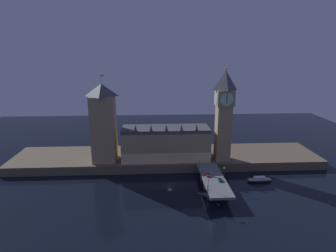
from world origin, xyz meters
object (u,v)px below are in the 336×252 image
Objects in this scene: car_northbound_lead at (208,175)px; pedestrian_near_rail at (208,186)px; victoria_tower at (103,123)px; street_lamp_far at (199,162)px; clock_tower at (224,113)px; pedestrian_far_rail at (202,172)px; street_lamp_mid at (224,171)px; car_southbound_lead at (220,180)px; street_lamp_near at (208,183)px; boat_downstream at (260,180)px; pedestrian_mid_walk at (223,176)px.

car_northbound_lead is 2.67× the size of pedestrian_near_rail.
street_lamp_far is (62.33, -19.54, -21.78)m from victoria_tower.
clock_tower reaches higher than pedestrian_far_rail.
car_northbound_lead is 4.88m from pedestrian_far_rail.
pedestrian_near_rail is at bearing -135.85° from street_lamp_mid.
car_southbound_lead is at bearing -50.51° from car_northbound_lead.
street_lamp_mid is 1.06× the size of street_lamp_far.
pedestrian_near_rail is (-18.01, -42.93, -31.71)m from clock_tower.
street_lamp_near is 0.44× the size of boat_downstream.
pedestrian_far_rail is 8.03m from street_lamp_far.
street_lamp_far is at bearing -137.99° from clock_tower.
victoria_tower is at bearing 156.78° from pedestrian_far_rail.
pedestrian_near_rail reaches higher than pedestrian_mid_walk.
victoria_tower is (-80.74, 2.96, -6.78)m from clock_tower.
street_lamp_far is at bearing 90.00° from street_lamp_near.
street_lamp_near is at bearing -127.05° from pedestrian_mid_walk.
street_lamp_near is (-0.40, -22.07, 3.55)m from pedestrian_far_rail.
pedestrian_mid_walk is at bearing -24.03° from victoria_tower.
clock_tower reaches higher than street_lamp_far.
pedestrian_mid_walk is 26.89m from boat_downstream.
car_northbound_lead is 12.25m from street_lamp_far.
car_northbound_lead is 15.32m from pedestrian_near_rail.
boat_downstream is at bearing 31.21° from street_lamp_near.
car_northbound_lead is 18.82m from street_lamp_near.
clock_tower is 42.65m from street_lamp_mid.
street_lamp_near is (62.33, -48.98, -21.39)m from victoria_tower.
car_northbound_lead is at bearing 79.11° from pedestrian_near_rail.
street_lamp_far is at bearing 130.05° from street_lamp_mid.
street_lamp_near is (-9.08, -11.12, 3.76)m from car_southbound_lead.
pedestrian_far_rail is 14.45m from street_lamp_mid.
street_lamp_mid is at bearing -31.54° from pedestrian_far_rail.
clock_tower is at bearing 79.08° from street_lamp_mid.
victoria_tower reaches higher than street_lamp_near.
pedestrian_far_rail is 0.25× the size of street_lamp_near.
street_lamp_near reaches higher than boat_downstream.
pedestrian_mid_walk is at bearing -102.05° from clock_tower.
street_lamp_mid is (11.97, 11.62, 3.38)m from pedestrian_near_rail.
street_lamp_mid is 27.85m from boat_downstream.
street_lamp_near is at bearing -97.35° from pedestrian_near_rail.
victoria_tower is 84.96m from street_lamp_mid.
boat_downstream is at bearing 27.84° from pedestrian_near_rail.
car_northbound_lead is at bearing -53.59° from pedestrian_far_rail.
car_northbound_lead is at bearing -73.75° from street_lamp_far.
clock_tower is 48.22m from car_southbound_lead.
pedestrian_mid_walk is (2.89, 4.73, 0.19)m from car_southbound_lead.
street_lamp_mid reaches higher than pedestrian_near_rail.
pedestrian_near_rail is 17.22m from pedestrian_mid_walk.
car_northbound_lead is at bearing -118.47° from clock_tower.
victoria_tower is at bearing 155.97° from pedestrian_mid_walk.
car_northbound_lead is 1.23× the size of car_southbound_lead.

